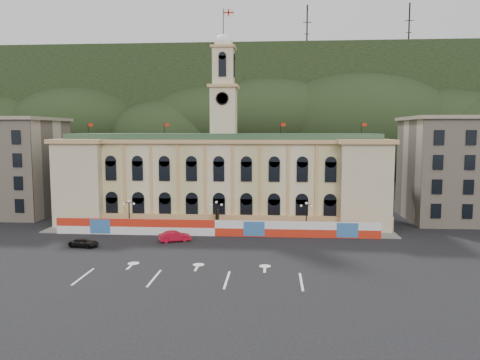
# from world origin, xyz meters

# --- Properties ---
(ground) EXTENTS (260.00, 260.00, 0.00)m
(ground) POSITION_xyz_m (0.00, 0.00, 0.00)
(ground) COLOR black
(ground) RESTS_ON ground
(lane_markings) EXTENTS (26.00, 10.00, 0.02)m
(lane_markings) POSITION_xyz_m (0.00, -5.00, 0.00)
(lane_markings) COLOR white
(lane_markings) RESTS_ON ground
(hill_ridge) EXTENTS (230.00, 80.00, 64.00)m
(hill_ridge) POSITION_xyz_m (0.03, 121.99, 19.48)
(hill_ridge) COLOR black
(hill_ridge) RESTS_ON ground
(city_hall) EXTENTS (56.20, 17.60, 37.10)m
(city_hall) POSITION_xyz_m (0.00, 27.63, 7.85)
(city_hall) COLOR beige
(city_hall) RESTS_ON ground
(side_building_left) EXTENTS (21.00, 17.00, 18.60)m
(side_building_left) POSITION_xyz_m (-43.00, 30.93, 9.33)
(side_building_left) COLOR #BAA78F
(side_building_left) RESTS_ON ground
(side_building_right) EXTENTS (21.00, 17.00, 18.60)m
(side_building_right) POSITION_xyz_m (43.00, 30.93, 9.33)
(side_building_right) COLOR #BAA78F
(side_building_right) RESTS_ON ground
(hoarding_fence) EXTENTS (50.00, 0.44, 2.50)m
(hoarding_fence) POSITION_xyz_m (0.06, 15.07, 1.25)
(hoarding_fence) COLOR red
(hoarding_fence) RESTS_ON ground
(pavement) EXTENTS (56.00, 5.50, 0.16)m
(pavement) POSITION_xyz_m (0.00, 17.75, 0.08)
(pavement) COLOR slate
(pavement) RESTS_ON ground
(statue) EXTENTS (1.40, 1.40, 3.72)m
(statue) POSITION_xyz_m (0.00, 18.00, 1.19)
(statue) COLOR #595651
(statue) RESTS_ON ground
(lamp_left) EXTENTS (1.96, 0.44, 5.15)m
(lamp_left) POSITION_xyz_m (-14.00, 17.00, 3.07)
(lamp_left) COLOR black
(lamp_left) RESTS_ON ground
(lamp_center) EXTENTS (1.96, 0.44, 5.15)m
(lamp_center) POSITION_xyz_m (0.00, 17.00, 3.07)
(lamp_center) COLOR black
(lamp_center) RESTS_ON ground
(lamp_right) EXTENTS (1.96, 0.44, 5.15)m
(lamp_right) POSITION_xyz_m (14.00, 17.00, 3.07)
(lamp_right) COLOR black
(lamp_right) RESTS_ON ground
(red_sedan) EXTENTS (4.68, 5.68, 1.52)m
(red_sedan) POSITION_xyz_m (-5.37, 11.05, 0.76)
(red_sedan) COLOR #B60D24
(red_sedan) RESTS_ON ground
(black_suv) EXTENTS (2.90, 4.53, 1.13)m
(black_suv) POSITION_xyz_m (-17.26, 6.88, 0.56)
(black_suv) COLOR black
(black_suv) RESTS_ON ground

